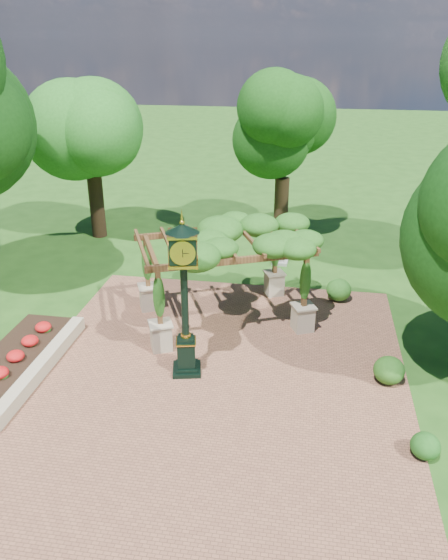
# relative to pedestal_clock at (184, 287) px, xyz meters

# --- Properties ---
(ground) EXTENTS (120.00, 120.00, 0.00)m
(ground) POSITION_rel_pedestal_clock_xyz_m (0.79, -1.19, -2.54)
(ground) COLOR #1E4714
(ground) RESTS_ON ground
(brick_plaza) EXTENTS (10.00, 12.00, 0.04)m
(brick_plaza) POSITION_rel_pedestal_clock_xyz_m (0.79, -0.19, -2.52)
(brick_plaza) COLOR brown
(brick_plaza) RESTS_ON ground
(border_wall) EXTENTS (0.35, 5.00, 0.40)m
(border_wall) POSITION_rel_pedestal_clock_xyz_m (-3.81, -0.69, -2.34)
(border_wall) COLOR #C6B793
(border_wall) RESTS_ON ground
(flower_bed) EXTENTS (1.50, 5.00, 0.36)m
(flower_bed) POSITION_rel_pedestal_clock_xyz_m (-4.71, -0.69, -2.36)
(flower_bed) COLOR red
(flower_bed) RESTS_ON ground
(pedestal_clock) EXTENTS (0.99, 0.99, 4.24)m
(pedestal_clock) POSITION_rel_pedestal_clock_xyz_m (0.00, 0.00, 0.00)
(pedestal_clock) COLOR black
(pedestal_clock) RESTS_ON brick_plaza
(pergola) EXTENTS (5.86, 4.90, 3.16)m
(pergola) POSITION_rel_pedestal_clock_xyz_m (0.47, 3.10, 0.06)
(pergola) COLOR tan
(pergola) RESTS_ON brick_plaza
(sundial) EXTENTS (0.63, 0.63, 1.09)m
(sundial) POSITION_rel_pedestal_clock_xyz_m (1.92, 8.09, -2.06)
(sundial) COLOR gray
(sundial) RESTS_ON ground
(shrub_front) EXTENTS (0.80, 0.80, 0.57)m
(shrub_front) POSITION_rel_pedestal_clock_xyz_m (5.73, -2.34, -2.22)
(shrub_front) COLOR #1B4F16
(shrub_front) RESTS_ON brick_plaza
(shrub_mid) EXTENTS (0.91, 0.91, 0.72)m
(shrub_mid) POSITION_rel_pedestal_clock_xyz_m (5.26, 0.36, -2.14)
(shrub_mid) COLOR #275919
(shrub_mid) RESTS_ON brick_plaza
(shrub_back) EXTENTS (0.93, 0.93, 0.75)m
(shrub_back) POSITION_rel_pedestal_clock_xyz_m (4.11, 5.05, -2.13)
(shrub_back) COLOR #2C6B1E
(shrub_back) RESTS_ON brick_plaza
(tree_west_far) EXTENTS (3.81, 3.81, 7.81)m
(tree_west_far) POSITION_rel_pedestal_clock_xyz_m (-6.33, 10.02, 2.81)
(tree_west_far) COLOR black
(tree_west_far) RESTS_ON ground
(tree_north) EXTENTS (3.37, 3.37, 6.81)m
(tree_north) POSITION_rel_pedestal_clock_xyz_m (1.69, 11.35, 2.11)
(tree_north) COLOR #2F2113
(tree_north) RESTS_ON ground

